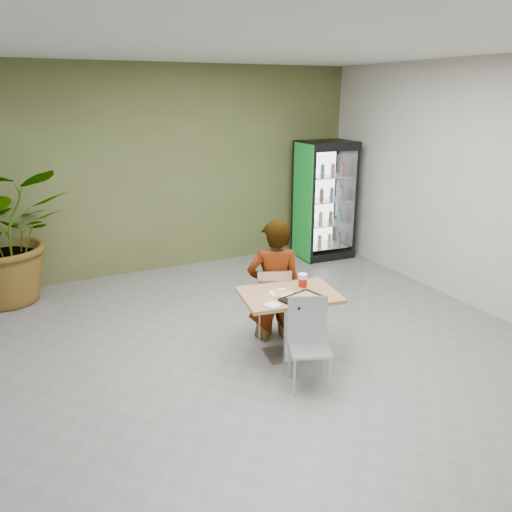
# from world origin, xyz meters

# --- Properties ---
(ground) EXTENTS (7.00, 7.00, 0.00)m
(ground) POSITION_xyz_m (0.00, 0.00, 0.00)
(ground) COLOR slate
(ground) RESTS_ON ground
(room_envelope) EXTENTS (6.00, 7.00, 3.20)m
(room_envelope) POSITION_xyz_m (0.00, 0.00, 1.60)
(room_envelope) COLOR beige
(room_envelope) RESTS_ON ground
(dining_table) EXTENTS (1.09, 0.84, 0.75)m
(dining_table) POSITION_xyz_m (0.07, 0.05, 0.54)
(dining_table) COLOR #B1794B
(dining_table) RESTS_ON ground
(chair_far) EXTENTS (0.49, 0.50, 0.87)m
(chair_far) POSITION_xyz_m (0.12, 0.51, 0.51)
(chair_far) COLOR silver
(chair_far) RESTS_ON ground
(chair_near) EXTENTS (0.51, 0.51, 0.88)m
(chair_near) POSITION_xyz_m (-0.00, -0.46, 0.51)
(chair_near) COLOR silver
(chair_near) RESTS_ON ground
(seated_woman) EXTENTS (0.74, 0.60, 1.73)m
(seated_woman) POSITION_xyz_m (0.15, 0.54, 0.57)
(seated_woman) COLOR black
(seated_woman) RESTS_ON ground
(pizza_plate) EXTENTS (0.34, 0.26, 0.03)m
(pizza_plate) POSITION_xyz_m (-0.02, 0.08, 0.77)
(pizza_plate) COLOR white
(pizza_plate) RESTS_ON dining_table
(soda_cup) EXTENTS (0.10, 0.10, 0.17)m
(soda_cup) POSITION_xyz_m (0.25, 0.09, 0.83)
(soda_cup) COLOR white
(soda_cup) RESTS_ON dining_table
(napkin_stack) EXTENTS (0.18, 0.18, 0.02)m
(napkin_stack) POSITION_xyz_m (-0.25, -0.17, 0.76)
(napkin_stack) COLOR white
(napkin_stack) RESTS_ON dining_table
(cafeteria_tray) EXTENTS (0.48, 0.40, 0.02)m
(cafeteria_tray) POSITION_xyz_m (0.10, -0.17, 0.76)
(cafeteria_tray) COLOR black
(cafeteria_tray) RESTS_ON dining_table
(beverage_fridge) EXTENTS (0.95, 0.75, 2.00)m
(beverage_fridge) POSITION_xyz_m (2.39, 2.93, 1.00)
(beverage_fridge) COLOR black
(beverage_fridge) RESTS_ON ground
(potted_plant) EXTENTS (1.72, 1.50, 1.87)m
(potted_plant) POSITION_xyz_m (-2.59, 3.09, 0.94)
(potted_plant) COLOR #2A6B2B
(potted_plant) RESTS_ON ground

